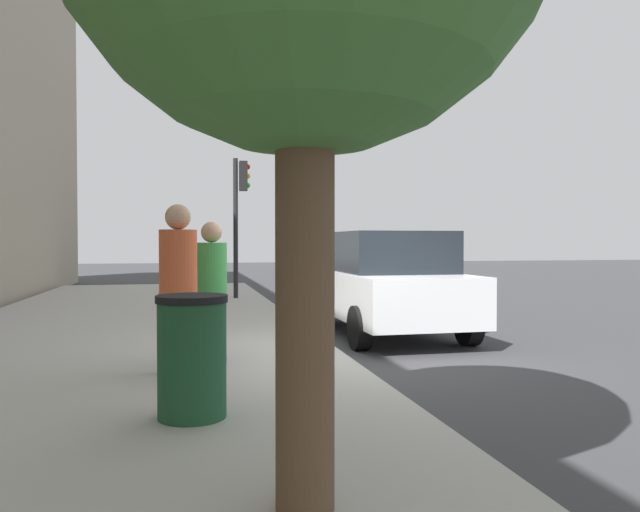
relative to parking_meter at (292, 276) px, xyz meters
name	(u,v)px	position (x,y,z in m)	size (l,w,h in m)	color
ground_plane	(343,364)	(0.03, -0.68, -1.17)	(80.00, 80.00, 0.00)	#38383A
sidewalk_slab	(103,368)	(0.03, 2.32, -1.09)	(28.00, 6.00, 0.15)	#A8A59E
parking_meter	(292,276)	(0.00, 0.00, 0.00)	(0.36, 0.12, 1.41)	gray
pedestrian_at_meter	(212,280)	(-0.27, 1.03, -0.03)	(0.47, 0.37, 1.69)	#191E4C
pedestrian_bystander	(178,273)	(-0.96, 1.41, 0.09)	(0.43, 0.44, 1.85)	#47474C
parked_sedan_near	(386,283)	(2.33, -2.03, -0.27)	(4.42, 2.00, 1.77)	silver
traffic_signal	(240,204)	(8.20, -0.02, 1.41)	(0.24, 0.44, 3.60)	black
trash_bin	(192,356)	(-2.62, 1.28, -0.51)	(0.59, 0.59, 1.01)	#1E4C2D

